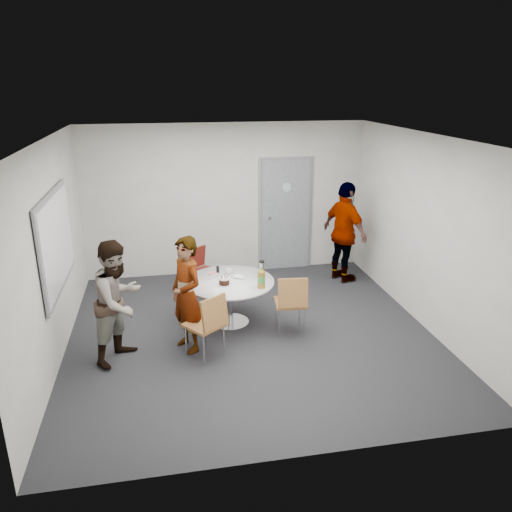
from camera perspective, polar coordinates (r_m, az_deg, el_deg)
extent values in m
plane|color=#232327|center=(7.12, -0.57, -8.81)|extent=(5.00, 5.00, 0.00)
plane|color=silver|center=(6.31, -0.65, 13.34)|extent=(5.00, 5.00, 0.00)
plane|color=#B5B3AC|center=(8.98, -3.46, 6.40)|extent=(5.00, 0.00, 5.00)
plane|color=#B5B3AC|center=(6.64, -22.34, 0.23)|extent=(0.00, 5.00, 5.00)
plane|color=#B5B3AC|center=(7.43, 18.75, 2.61)|extent=(0.00, 5.00, 5.00)
plane|color=#B5B3AC|center=(4.34, 5.34, -8.41)|extent=(5.00, 0.00, 5.00)
cube|color=slate|center=(9.22, 3.41, 4.68)|extent=(0.90, 0.05, 2.05)
cube|color=gray|center=(9.25, 3.38, 4.72)|extent=(1.02, 0.04, 2.12)
cylinder|color=#B2BFC6|center=(9.08, 3.53, 7.84)|extent=(0.16, 0.01, 0.16)
cylinder|color=silver|center=(9.10, 1.55, 4.46)|extent=(0.04, 0.14, 0.04)
cube|color=gray|center=(6.79, -21.86, 1.59)|extent=(0.03, 1.90, 1.25)
cube|color=white|center=(6.79, -21.69, 1.60)|extent=(0.01, 1.78, 1.13)
cylinder|color=silver|center=(7.14, -3.06, -2.96)|extent=(1.28, 1.28, 0.03)
cylinder|color=silver|center=(7.27, -3.01, -5.32)|extent=(0.09, 0.09, 0.62)
cylinder|color=silver|center=(7.41, -2.97, -7.54)|extent=(0.55, 0.55, 0.02)
cylinder|color=silver|center=(7.00, -3.64, -3.28)|extent=(0.19, 0.19, 0.01)
cylinder|color=black|center=(6.98, -3.65, -2.95)|extent=(0.15, 0.15, 0.08)
cylinder|color=white|center=(6.96, -3.66, -2.58)|extent=(0.15, 0.15, 0.02)
cylinder|color=olive|center=(6.84, 0.62, -2.73)|extent=(0.10, 0.10, 0.24)
cylinder|color=#48973C|center=(6.84, 0.62, -2.65)|extent=(0.11, 0.11, 0.09)
cone|color=olive|center=(6.79, 0.62, -1.59)|extent=(0.10, 0.10, 0.05)
cylinder|color=#5BA148|center=(6.77, 0.62, -1.29)|extent=(0.04, 0.04, 0.03)
imported|color=white|center=(7.38, -3.16, -1.67)|extent=(0.16, 0.16, 0.09)
cylinder|color=black|center=(7.44, -4.40, -1.47)|extent=(0.05, 0.05, 0.11)
cylinder|color=silver|center=(7.30, 0.67, -1.48)|extent=(0.07, 0.07, 0.19)
cylinder|color=black|center=(7.26, 0.67, -0.65)|extent=(0.08, 0.08, 0.03)
cube|color=#E8747A|center=(7.40, -5.05, -1.96)|extent=(0.14, 0.12, 0.02)
ellipsoid|color=silver|center=(7.22, -2.00, -2.41)|extent=(0.21, 0.21, 0.04)
cube|color=brown|center=(6.40, -5.94, -7.81)|extent=(0.59, 0.59, 0.04)
cube|color=brown|center=(6.16, -4.76, -6.49)|extent=(0.37, 0.31, 0.40)
cylinder|color=silver|center=(6.72, -5.77, -8.58)|extent=(0.02, 0.02, 0.45)
cylinder|color=silver|center=(6.52, -8.01, -9.58)|extent=(0.02, 0.02, 0.45)
cylinder|color=silver|center=(6.50, -3.72, -9.56)|extent=(0.02, 0.02, 0.45)
cylinder|color=silver|center=(6.30, -5.98, -10.64)|extent=(0.02, 0.02, 0.45)
cube|color=brown|center=(6.97, 3.93, -5.33)|extent=(0.46, 0.46, 0.04)
cube|color=brown|center=(6.70, 4.25, -4.25)|extent=(0.41, 0.13, 0.40)
cylinder|color=silver|center=(7.25, 5.02, -6.34)|extent=(0.02, 0.02, 0.45)
cylinder|color=silver|center=(7.20, 2.32, -6.47)|extent=(0.02, 0.02, 0.45)
cylinder|color=silver|center=(6.95, 5.52, -7.56)|extent=(0.02, 0.02, 0.45)
cylinder|color=silver|center=(6.89, 2.70, -7.70)|extent=(0.02, 0.02, 0.45)
cube|color=#5D1912|center=(8.24, -5.88, -1.76)|extent=(0.53, 0.53, 0.03)
cube|color=#5D1912|center=(8.29, -6.79, -0.14)|extent=(0.33, 0.29, 0.36)
cylinder|color=silver|center=(8.12, -5.85, -3.64)|extent=(0.02, 0.02, 0.40)
cylinder|color=silver|center=(8.31, -4.34, -3.02)|extent=(0.02, 0.02, 0.40)
cylinder|color=silver|center=(8.32, -7.32, -3.10)|extent=(0.02, 0.02, 0.40)
cylinder|color=silver|center=(8.52, -5.81, -2.51)|extent=(0.02, 0.02, 0.40)
imported|color=#A5C6EA|center=(6.48, -7.94, -4.41)|extent=(0.59, 0.67, 1.54)
imported|color=white|center=(6.42, -15.44, -5.01)|extent=(0.93, 0.97, 1.58)
imported|color=black|center=(8.76, 10.10, 2.64)|extent=(0.77, 1.12, 1.77)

